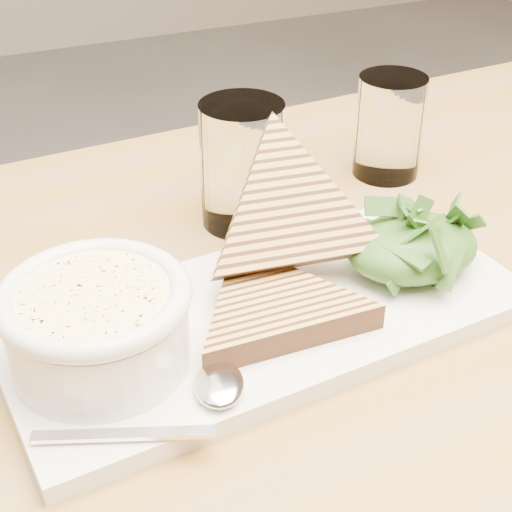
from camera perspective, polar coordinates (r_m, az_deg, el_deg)
name	(u,v)px	position (r m, az deg, el deg)	size (l,w,h in m)	color
table_top	(292,382)	(0.57, 2.64, -9.15)	(1.21, 0.81, 0.04)	olive
table_leg_br	(509,316)	(1.29, 17.92, -4.17)	(0.06, 0.06, 0.69)	olive
platter	(267,317)	(0.59, 0.78, -4.43)	(0.39, 0.17, 0.02)	white
soup_bowl	(99,333)	(0.53, -11.36, -5.54)	(0.12, 0.12, 0.05)	white
soup	(94,298)	(0.52, -11.71, -3.04)	(0.10, 0.10, 0.01)	#FEF19F
bowl_rim	(94,296)	(0.51, -11.73, -2.86)	(0.13, 0.13, 0.01)	white
sandwich_flat	(274,308)	(0.57, 1.31, -3.81)	(0.16, 0.16, 0.02)	tan
sandwich_lean	(290,214)	(0.60, 2.50, 3.08)	(0.16, 0.16, 0.09)	tan
salad_base	(412,247)	(0.63, 11.29, 0.62)	(0.11, 0.09, 0.04)	#143F0F
arugula_pile	(413,241)	(0.62, 11.35, 1.10)	(0.11, 0.10, 0.05)	#3D6323
spoon_bowl	(219,384)	(0.51, -2.69, -9.31)	(0.03, 0.04, 0.01)	silver
spoon_handle	(124,434)	(0.49, -9.58, -12.67)	(0.11, 0.01, 0.00)	silver
glass_near	(242,165)	(0.69, -1.01, 6.64)	(0.07, 0.07, 0.11)	white
glass_far	(389,127)	(0.79, 9.66, 9.27)	(0.07, 0.07, 0.10)	white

